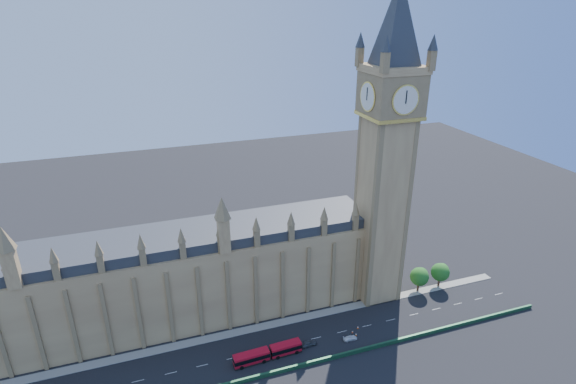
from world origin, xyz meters
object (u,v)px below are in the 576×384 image
object	(u,v)px
red_bus	(268,353)
car_white	(350,338)
car_silver	(286,351)
car_grey	(309,343)

from	to	relation	value
red_bus	car_white	xyz separation A→B (m)	(23.86, -0.69, -1.08)
car_silver	car_grey	bearing A→B (deg)	-84.03
car_grey	red_bus	bearing A→B (deg)	93.85
car_grey	car_silver	xyz separation A→B (m)	(-6.95, -0.97, 0.05)
car_grey	car_white	bearing A→B (deg)	-98.50
car_white	car_silver	bearing A→B (deg)	87.91
car_grey	car_white	xyz separation A→B (m)	(11.81, -1.64, -0.17)
car_grey	car_white	distance (m)	11.92
car_grey	car_silver	bearing A→B (deg)	97.29
car_silver	red_bus	bearing A→B (deg)	87.78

